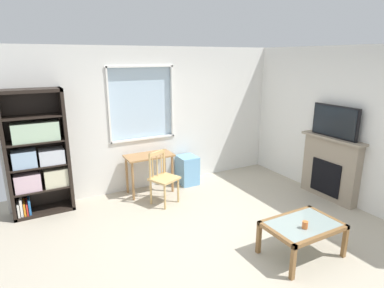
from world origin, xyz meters
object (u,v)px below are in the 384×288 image
plastic_drawer_unit (187,170)px  coffee_table (303,228)px  bookshelf (38,156)px  desk_under_window (149,162)px  wooden_chair (163,177)px  tv (335,122)px  sippy_cup (305,225)px  fireplace (330,168)px

plastic_drawer_unit → coffee_table: size_ratio=0.60×
bookshelf → desk_under_window: bearing=-3.5°
wooden_chair → tv: 3.05m
wooden_chair → coffee_table: (0.93, -2.22, -0.09)m
bookshelf → coffee_table: bookshelf is taller
desk_under_window → plastic_drawer_unit: size_ratio=1.53×
sippy_cup → plastic_drawer_unit: bearing=91.7°
fireplace → sippy_cup: size_ratio=12.86×
fireplace → sippy_cup: 2.11m
wooden_chair → fireplace: bearing=-24.5°
plastic_drawer_unit → fireplace: (1.89, -1.78, 0.28)m
wooden_chair → coffee_table: size_ratio=0.96×
desk_under_window → coffee_table: 2.91m
bookshelf → tv: (4.47, -1.84, 0.44)m
desk_under_window → bookshelf: bearing=176.5°
bookshelf → sippy_cup: (2.69, -2.94, -0.46)m
bookshelf → tv: 4.85m
desk_under_window → plastic_drawer_unit: 0.87m
desk_under_window → wooden_chair: size_ratio=0.95×
bookshelf → desk_under_window: size_ratio=2.32×
desk_under_window → wooden_chair: bearing=-85.8°
wooden_chair → coffee_table: 2.41m
wooden_chair → desk_under_window: bearing=94.2°
bookshelf → wooden_chair: (1.83, -0.63, -0.48)m
tv → bookshelf: bearing=157.7°
bookshelf → tv: bearing=-22.3°
coffee_table → sippy_cup: bearing=-127.9°
desk_under_window → fireplace: (2.70, -1.73, -0.03)m
tv → plastic_drawer_unit: bearing=136.5°
bookshelf → fireplace: size_ratio=1.71×
bookshelf → plastic_drawer_unit: bearing=-1.3°
desk_under_window → coffee_table: (0.97, -2.74, -0.22)m
fireplace → tv: tv is taller
fireplace → sippy_cup: bearing=-148.6°
desk_under_window → fireplace: size_ratio=0.74×
desk_under_window → sippy_cup: 2.97m
fireplace → wooden_chair: bearing=155.5°
desk_under_window → tv: bearing=-32.8°
desk_under_window → tv: (2.68, -1.73, 0.79)m
sippy_cup → wooden_chair: bearing=110.4°
desk_under_window → tv: size_ratio=0.99×
tv → sippy_cup: size_ratio=9.62×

